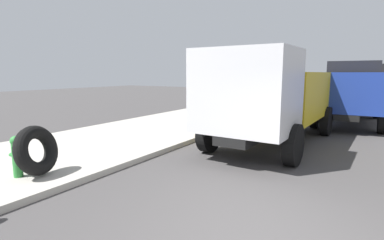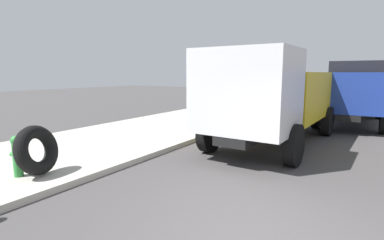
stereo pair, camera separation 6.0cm
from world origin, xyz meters
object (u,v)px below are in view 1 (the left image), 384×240
Objects in this scene: dump_truck_blue at (351,89)px; dump_truck_red at (364,83)px; fire_hydrant at (17,155)px; loose_tire at (37,150)px; dump_truck_yellow at (274,96)px; dump_truck_green at (358,80)px.

dump_truck_red is (10.89, -0.14, 0.00)m from dump_truck_blue.
dump_truck_blue is (13.02, -5.37, 0.98)m from fire_hydrant.
fire_hydrant is 0.13× the size of dump_truck_blue.
loose_tire is 24.22m from dump_truck_red.
dump_truck_green is (26.03, -1.12, 0.00)m from dump_truck_yellow.
dump_truck_blue is at bearing -21.71° from loose_tire.
dump_truck_green is at bearing -2.47° from dump_truck_yellow.
dump_truck_blue is 1.01× the size of dump_truck_red.
fire_hydrant is at bearing 151.53° from dump_truck_yellow.
dump_truck_red is 1.00× the size of dump_truck_green.
dump_truck_blue is (6.46, -1.81, 0.00)m from dump_truck_yellow.
dump_truck_green is at bearing -8.17° from fire_hydrant.
dump_truck_blue reaches higher than fire_hydrant.
dump_truck_red is at bearing -174.55° from dump_truck_green.
loose_tire is 0.16× the size of dump_truck_green.
dump_truck_red is 8.72m from dump_truck_green.
dump_truck_yellow is at bearing -28.47° from fire_hydrant.
fire_hydrant is 0.82× the size of loose_tire.
dump_truck_green is at bearing 2.01° from dump_truck_blue.
dump_truck_red is at bearing -12.97° from fire_hydrant.
loose_tire is 13.75m from dump_truck_blue.
dump_truck_blue is (12.75, -5.08, 0.89)m from loose_tire.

